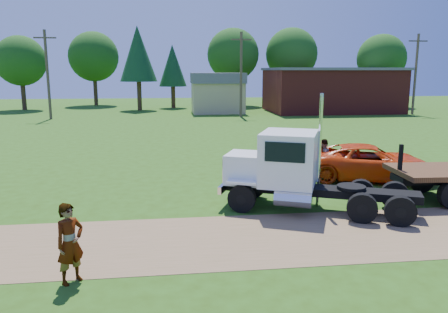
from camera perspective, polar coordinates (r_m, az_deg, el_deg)
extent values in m
plane|color=#2A4A10|center=(13.21, 1.00, -10.78)|extent=(140.00, 140.00, 0.00)
cube|color=brown|center=(13.21, 1.00, -10.76)|extent=(120.00, 4.20, 0.01)
cube|color=black|center=(16.00, 12.37, -4.38)|extent=(6.57, 3.44, 0.27)
cylinder|color=black|center=(15.50, 2.36, -5.50)|extent=(1.04, 0.68, 0.99)
cylinder|color=black|center=(15.50, 2.36, -5.50)|extent=(0.45, 0.44, 0.35)
cylinder|color=black|center=(17.32, 3.86, -3.73)|extent=(1.04, 0.68, 0.99)
cylinder|color=black|center=(17.32, 3.86, -3.73)|extent=(0.45, 0.44, 0.35)
cylinder|color=black|center=(15.12, 17.59, -6.45)|extent=(1.04, 0.68, 0.99)
cylinder|color=black|center=(15.12, 17.59, -6.45)|extent=(0.45, 0.44, 0.35)
cylinder|color=black|center=(16.98, 17.44, -4.53)|extent=(1.04, 0.68, 0.99)
cylinder|color=black|center=(16.98, 17.44, -4.53)|extent=(0.45, 0.44, 0.35)
cylinder|color=black|center=(15.21, 22.04, -6.65)|extent=(1.04, 0.68, 0.99)
cylinder|color=black|center=(15.21, 22.04, -6.65)|extent=(0.45, 0.44, 0.35)
cylinder|color=black|center=(17.06, 21.39, -4.72)|extent=(1.04, 0.68, 0.99)
cylinder|color=black|center=(17.06, 21.39, -4.72)|extent=(0.45, 0.44, 0.35)
cube|color=white|center=(16.17, 3.34, -1.50)|extent=(2.10, 2.05, 1.08)
cube|color=silver|center=(16.37, 0.56, -1.48)|extent=(0.60, 1.27, 0.90)
cube|color=silver|center=(16.54, 0.41, -3.61)|extent=(0.94, 1.96, 0.27)
cube|color=white|center=(15.84, 8.47, -0.20)|extent=(2.59, 2.74, 1.90)
cube|color=black|center=(15.91, 5.19, 1.41)|extent=(0.75, 1.68, 0.77)
cube|color=black|center=(14.70, 7.95, 0.55)|extent=(1.26, 0.56, 0.68)
cube|color=black|center=(16.83, 9.00, 1.86)|extent=(1.26, 0.56, 0.68)
cube|color=white|center=(15.34, 2.37, -3.40)|extent=(1.16, 0.80, 0.09)
cube|color=white|center=(17.17, 3.89, -1.84)|extent=(1.16, 0.80, 0.09)
cylinder|color=silver|center=(15.09, 9.00, -5.56)|extent=(1.38, 0.99, 0.54)
cylinder|color=silver|center=(16.19, 12.37, 0.72)|extent=(0.17, 0.17, 4.15)
cylinder|color=black|center=(15.92, 16.30, -3.88)|extent=(1.30, 1.30, 0.11)
imported|color=red|center=(21.09, 18.46, -0.72)|extent=(6.31, 4.06, 1.62)
cylinder|color=black|center=(19.74, 24.32, -2.73)|extent=(1.09, 0.38, 1.08)
cube|color=black|center=(17.84, 22.06, -0.23)|extent=(0.14, 0.14, 1.08)
imported|color=#999999|center=(10.98, -19.47, -10.65)|extent=(0.83, 0.83, 1.94)
imported|color=#999999|center=(21.37, 12.78, -0.09)|extent=(1.08, 1.06, 1.75)
cube|color=maroon|center=(55.80, 13.75, 8.31)|extent=(15.00, 10.00, 5.00)
cube|color=#5C5C62|center=(55.74, 13.88, 11.03)|extent=(15.40, 10.40, 0.30)
cube|color=tan|center=(52.54, -0.84, 7.71)|extent=(6.00, 5.00, 3.60)
cube|color=#5C5C62|center=(52.45, -0.85, 10.22)|extent=(6.20, 5.40, 1.20)
cylinder|color=brown|center=(48.70, -22.04, 9.82)|extent=(0.28, 0.28, 9.00)
cube|color=brown|center=(48.81, -22.36, 14.16)|extent=(2.20, 0.14, 0.14)
cylinder|color=brown|center=(47.76, 2.24, 10.60)|extent=(0.28, 0.28, 9.00)
cube|color=brown|center=(47.87, 2.28, 15.03)|extent=(2.20, 0.14, 0.14)
cylinder|color=brown|center=(54.69, 23.72, 9.75)|extent=(0.28, 0.28, 9.00)
cube|color=brown|center=(54.79, 24.03, 13.61)|extent=(2.20, 0.14, 0.14)
cylinder|color=#362816|center=(61.92, -24.69, 7.10)|extent=(0.56, 0.56, 3.33)
sphere|color=#124913|center=(61.85, -25.04, 11.27)|extent=(6.28, 6.28, 6.28)
cylinder|color=#362816|center=(66.65, -16.42, 8.04)|extent=(0.56, 0.56, 3.74)
sphere|color=#124913|center=(66.61, -16.66, 12.40)|extent=(7.05, 7.05, 7.05)
cylinder|color=#362816|center=(59.78, -6.65, 7.73)|extent=(0.56, 0.56, 2.94)
cone|color=#103516|center=(59.69, -6.74, 11.72)|extent=(3.69, 3.69, 5.46)
cylinder|color=#362816|center=(63.64, 1.17, 8.43)|extent=(0.56, 0.56, 3.89)
sphere|color=#124913|center=(63.61, 1.19, 13.19)|extent=(7.34, 7.34, 7.34)
cylinder|color=#362816|center=(65.95, 8.67, 8.44)|extent=(0.56, 0.56, 3.96)
sphere|color=#124913|center=(65.93, 8.81, 13.11)|extent=(7.48, 7.48, 7.48)
cylinder|color=#362816|center=(66.09, 19.60, 7.75)|extent=(0.56, 0.56, 3.56)
sphere|color=#124913|center=(66.03, 19.88, 11.93)|extent=(6.71, 6.71, 6.71)
cylinder|color=#362816|center=(56.80, -10.99, 7.80)|extent=(0.56, 0.56, 3.68)
cone|color=#103516|center=(56.76, -11.19, 13.05)|extent=(4.62, 4.62, 6.83)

